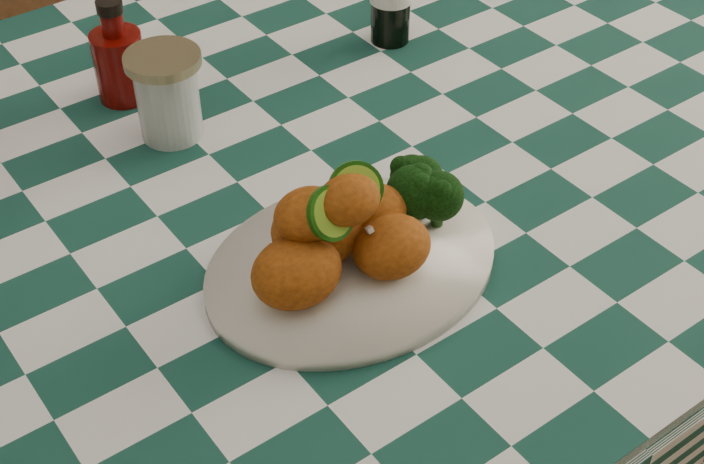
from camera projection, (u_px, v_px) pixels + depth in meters
dining_table at (259, 400)px, 1.38m from camera, size 1.66×1.06×0.79m
plate at (352, 266)px, 1.00m from camera, size 0.33×0.26×0.02m
fried_chicken_pile at (343, 222)px, 0.96m from camera, size 0.17×0.13×0.11m
broccoli_side at (419, 193)px, 1.02m from camera, size 0.09×0.09×0.07m
ketchup_bottle at (117, 50)px, 1.21m from camera, size 0.07×0.07×0.14m
mason_jar at (168, 95)px, 1.16m from camera, size 0.10×0.10×0.11m
wooden_chair_right at (169, 46)px, 1.90m from camera, size 0.58×0.60×1.00m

